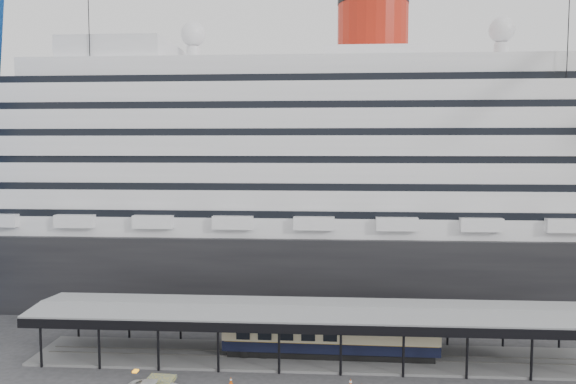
{
  "coord_description": "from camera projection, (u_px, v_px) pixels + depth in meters",
  "views": [
    {
      "loc": [
        1.39,
        -50.17,
        21.29
      ],
      "look_at": [
        -2.52,
        8.0,
        16.6
      ],
      "focal_mm": 35.0,
      "sensor_mm": 36.0,
      "label": 1
    }
  ],
  "objects": [
    {
      "name": "traffic_cone_mid",
      "position": [
        351.0,
        383.0,
        49.79
      ],
      "size": [
        0.53,
        0.53,
        0.8
      ],
      "rotation": [
        0.0,
        0.0,
        0.36
      ],
      "color": "#DC4F0C",
      "rests_on": "ground"
    },
    {
      "name": "ground",
      "position": [
        309.0,
        378.0,
        51.7
      ],
      "size": [
        200.0,
        200.0,
        0.0
      ],
      "primitive_type": "plane",
      "color": "#323234",
      "rests_on": "ground"
    },
    {
      "name": "platform_canopy",
      "position": [
        311.0,
        335.0,
        56.48
      ],
      "size": [
        56.0,
        9.18,
        5.3
      ],
      "color": "slate",
      "rests_on": "ground"
    },
    {
      "name": "pullman_carriage",
      "position": [
        330.0,
        334.0,
        56.34
      ],
      "size": [
        21.57,
        3.24,
        21.12
      ],
      "rotation": [
        0.0,
        0.0,
        -0.02
      ],
      "color": "black",
      "rests_on": "ground"
    },
    {
      "name": "cruise_ship",
      "position": [
        316.0,
        167.0,
        82.05
      ],
      "size": [
        130.0,
        30.0,
        43.9
      ],
      "color": "black",
      "rests_on": "ground"
    },
    {
      "name": "traffic_cone_left",
      "position": [
        231.0,
        380.0,
        50.43
      ],
      "size": [
        0.42,
        0.42,
        0.68
      ],
      "rotation": [
        0.0,
        0.0,
        0.23
      ],
      "color": "#DE520C",
      "rests_on": "ground"
    }
  ]
}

